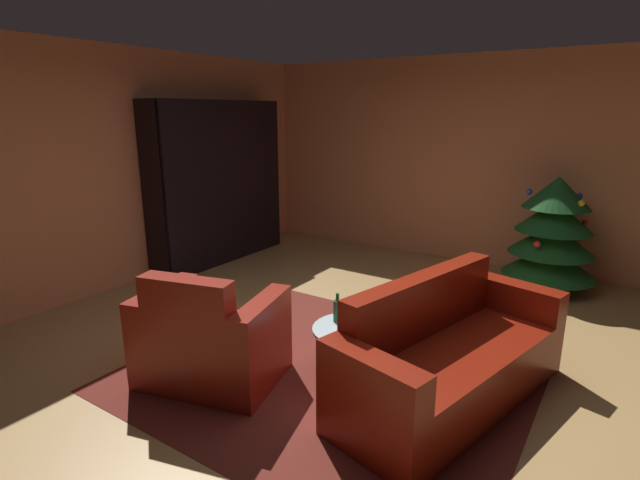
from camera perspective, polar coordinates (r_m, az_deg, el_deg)
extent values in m
plane|color=#A9824C|center=(4.12, 2.44, -13.75)|extent=(7.82, 7.82, 0.00)
cube|color=#D18254|center=(6.69, 17.44, 8.78)|extent=(6.17, 0.06, 2.67)
cube|color=#D18254|center=(5.84, -24.27, 7.33)|extent=(0.06, 6.64, 2.67)
cube|color=maroon|center=(3.93, 1.29, -15.26)|extent=(2.88, 2.54, 0.01)
cube|color=black|center=(6.49, -10.74, 6.51)|extent=(0.03, 2.09, 2.11)
cube|color=black|center=(7.37, -6.16, 7.68)|extent=(0.39, 0.03, 2.11)
cube|color=black|center=(5.94, -18.96, 5.20)|extent=(0.39, 0.03, 2.11)
cube|color=black|center=(6.84, -11.42, -2.05)|extent=(0.36, 2.04, 0.03)
cube|color=black|center=(6.73, -11.60, 1.35)|extent=(0.36, 2.04, 0.03)
cube|color=black|center=(6.65, -11.79, 4.84)|extent=(0.36, 2.04, 0.02)
cube|color=black|center=(6.59, -11.98, 8.41)|extent=(0.36, 2.04, 0.02)
cube|color=black|center=(6.56, -12.18, 12.02)|extent=(0.36, 2.04, 0.02)
cube|color=black|center=(6.55, -12.39, 15.66)|extent=(0.36, 2.04, 0.03)
cube|color=black|center=(6.70, -12.86, 7.85)|extent=(0.05, 1.07, 0.67)
cube|color=black|center=(6.68, -12.71, 7.85)|extent=(0.03, 1.10, 0.70)
cube|color=gold|center=(7.55, -6.69, 0.73)|extent=(0.22, 0.05, 0.22)
cube|color=orange|center=(7.47, -6.74, 0.97)|extent=(0.29, 0.04, 0.32)
cube|color=#3A7D46|center=(7.47, -7.17, 0.92)|extent=(0.21, 0.03, 0.31)
cube|color=#4E3020|center=(7.45, -7.46, 0.59)|extent=(0.19, 0.04, 0.24)
cube|color=#4F2D22|center=(7.39, -7.38, 0.43)|extent=(0.29, 0.04, 0.23)
cube|color=#B23928|center=(7.38, -7.91, 0.49)|extent=(0.20, 0.04, 0.25)
cube|color=#428544|center=(7.32, -7.97, 0.61)|extent=(0.26, 0.04, 0.31)
cube|color=navy|center=(7.31, -8.47, 0.49)|extent=(0.18, 0.04, 0.29)
cube|color=#3F793F|center=(7.26, -8.56, 0.25)|extent=(0.23, 0.04, 0.26)
cube|color=#288C31|center=(7.48, -6.83, 3.87)|extent=(0.18, 0.03, 0.22)
cube|color=#0C657E|center=(7.41, -6.90, 4.27)|extent=(0.25, 0.04, 0.35)
cube|color=teal|center=(7.39, -7.25, 3.94)|extent=(0.21, 0.05, 0.28)
cube|color=#A5AFA0|center=(7.34, -7.33, 3.73)|extent=(0.26, 0.03, 0.24)
cube|color=red|center=(7.31, -7.45, 3.76)|extent=(0.28, 0.03, 0.26)
cube|color=#853E95|center=(7.29, -7.93, 3.86)|extent=(0.20, 0.04, 0.30)
cube|color=#905591|center=(7.27, -8.21, 3.57)|extent=(0.19, 0.03, 0.24)
cube|color=#0A7A94|center=(7.24, -8.45, 3.76)|extent=(0.18, 0.04, 0.30)
cube|color=#2F7B3C|center=(7.19, -8.51, 3.80)|extent=(0.23, 0.04, 0.33)
cube|color=#185390|center=(7.29, -7.10, 13.82)|extent=(0.25, 0.05, 0.31)
cube|color=#8F59A6|center=(7.25, -7.29, 13.56)|extent=(0.28, 0.04, 0.25)
cube|color=#964FA3|center=(7.22, -7.61, 13.91)|extent=(0.25, 0.04, 0.34)
cube|color=#8B5194|center=(7.20, -7.96, 13.51)|extent=(0.22, 0.05, 0.24)
cube|color=gold|center=(7.14, -8.05, 13.40)|extent=(0.27, 0.04, 0.22)
cube|color=brown|center=(7.11, -8.38, 13.83)|extent=(0.25, 0.03, 0.33)
cube|color=maroon|center=(3.86, -12.43, -12.79)|extent=(0.83, 0.88, 0.41)
cube|color=maroon|center=(3.45, -15.31, -8.19)|extent=(0.69, 0.33, 0.48)
cube|color=maroon|center=(3.62, -6.77, -12.13)|extent=(0.34, 0.75, 0.68)
cube|color=maroon|center=(4.02, -17.70, -9.91)|extent=(0.34, 0.75, 0.68)
ellipsoid|color=gray|center=(3.80, -12.56, -8.28)|extent=(0.32, 0.24, 0.18)
sphere|color=gray|center=(3.87, -11.19, -6.95)|extent=(0.13, 0.13, 0.13)
cube|color=maroon|center=(3.64, 15.32, -14.83)|extent=(1.08, 1.69, 0.41)
cube|color=maroon|center=(3.59, 11.91, -7.41)|extent=(0.53, 1.55, 0.45)
cube|color=maroon|center=(2.96, 5.95, -19.00)|extent=(0.75, 0.35, 0.66)
cube|color=maroon|center=(4.28, 21.73, -8.86)|extent=(0.75, 0.35, 0.66)
cylinder|color=black|center=(3.72, 6.10, -13.78)|extent=(0.04, 0.04, 0.39)
cylinder|color=black|center=(3.93, 3.87, -12.08)|extent=(0.04, 0.04, 0.39)
cylinder|color=black|center=(3.71, 1.47, -13.77)|extent=(0.04, 0.04, 0.39)
cylinder|color=silver|center=(3.69, 3.82, -10.42)|extent=(0.60, 0.60, 0.02)
cube|color=gray|center=(3.63, 4.26, -10.56)|extent=(0.20, 0.14, 0.02)
cube|color=gray|center=(3.64, 4.25, -10.24)|extent=(0.18, 0.16, 0.02)
cube|color=#347856|center=(3.61, 4.46, -10.01)|extent=(0.16, 0.18, 0.03)
cube|color=gray|center=(3.61, 4.31, -9.68)|extent=(0.19, 0.13, 0.02)
cube|color=#36824B|center=(3.61, 4.40, -9.25)|extent=(0.16, 0.16, 0.03)
cube|color=#295683|center=(3.60, 4.42, -8.86)|extent=(0.21, 0.13, 0.03)
cylinder|color=#1D542D|center=(3.76, 2.05, -8.32)|extent=(0.06, 0.06, 0.17)
cylinder|color=#1D542D|center=(3.72, 2.07, -6.72)|extent=(0.03, 0.03, 0.06)
cylinder|color=brown|center=(6.17, 25.02, -4.44)|extent=(0.08, 0.08, 0.15)
cone|color=#1C5623|center=(6.10, 25.28, -2.20)|extent=(1.01, 1.01, 0.35)
cone|color=#1C5623|center=(6.04, 25.56, 0.17)|extent=(0.91, 0.91, 0.35)
cone|color=#1C5623|center=(5.98, 25.84, 2.59)|extent=(0.81, 0.81, 0.35)
cone|color=#1C5623|center=(5.94, 26.12, 5.05)|extent=(0.72, 0.72, 0.35)
sphere|color=red|center=(5.70, 24.12, -0.42)|extent=(0.07, 0.07, 0.07)
sphere|color=blue|center=(5.94, 23.34, 5.23)|extent=(0.07, 0.07, 0.07)
sphere|color=blue|center=(6.13, 28.19, 4.56)|extent=(0.07, 0.07, 0.07)
sphere|color=red|center=(6.12, 28.65, 1.78)|extent=(0.07, 0.07, 0.07)
sphere|color=yellow|center=(5.79, 28.34, 3.83)|extent=(0.07, 0.07, 0.07)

